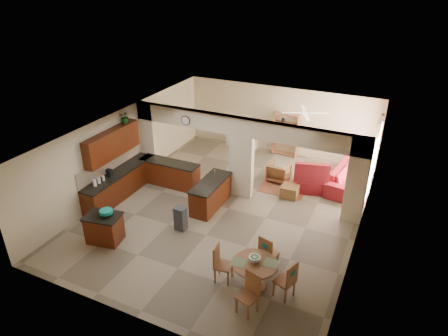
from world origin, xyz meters
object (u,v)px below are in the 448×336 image
at_px(sofa, 351,176).
at_px(armchair, 279,172).
at_px(kitchen_island, 104,228).
at_px(dining_table, 255,271).

distance_m(sofa, armchair, 2.54).
distance_m(kitchen_island, sofa, 8.54).
height_order(dining_table, armchair, dining_table).
distance_m(dining_table, sofa, 6.33).
distance_m(dining_table, armchair, 5.66).
bearing_deg(sofa, armchair, 112.43).
xyz_separation_m(sofa, armchair, (-2.45, -0.68, -0.04)).
xyz_separation_m(kitchen_island, dining_table, (4.55, 0.07, 0.08)).
relative_size(kitchen_island, sofa, 0.41).
distance_m(kitchen_island, dining_table, 4.55).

